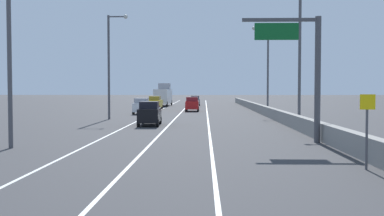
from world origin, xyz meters
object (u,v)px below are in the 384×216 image
object	(u,v)px
car_black_0	(150,114)
lamp_post_left_near	(13,33)
overhead_sign_gantry	(305,63)
lamp_post_right_second	(297,52)
car_gray_3	(195,101)
box_truck	(163,96)
lamp_post_right_third	(266,64)
lamp_post_left_mid	(111,60)
car_red_2	(192,104)
car_yellow_1	(155,103)
car_white_4	(142,106)
speed_advisory_sign	(367,126)

from	to	relation	value
car_black_0	lamp_post_left_near	bearing A→B (deg)	-109.55
lamp_post_left_near	overhead_sign_gantry	bearing A→B (deg)	10.72
overhead_sign_gantry	lamp_post_left_near	xyz separation A→B (m)	(-16.23, -3.07, 1.49)
lamp_post_right_second	lamp_post_left_near	distance (m)	22.35
lamp_post_left_near	car_gray_3	xyz separation A→B (m)	(8.45, 62.74, -5.28)
car_gray_3	box_truck	world-z (taller)	box_truck
car_black_0	car_gray_3	distance (m)	47.43
box_truck	lamp_post_right_third	bearing A→B (deg)	-60.46
lamp_post_left_mid	overhead_sign_gantry	bearing A→B (deg)	-52.29
lamp_post_right_second	car_red_2	size ratio (longest dim) A/B	2.64
lamp_post_right_third	car_yellow_1	world-z (taller)	lamp_post_right_third
lamp_post_left_mid	box_truck	world-z (taller)	lamp_post_left_mid
car_black_0	box_truck	distance (m)	44.57
lamp_post_left_mid	car_yellow_1	world-z (taller)	lamp_post_left_mid
lamp_post_left_near	car_black_0	xyz separation A→B (m)	(5.47, 15.40, -5.17)
car_white_4	box_truck	world-z (taller)	box_truck
lamp_post_right_second	car_white_4	xyz separation A→B (m)	(-15.45, 19.83, -5.22)
speed_advisory_sign	car_white_4	size ratio (longest dim) A/B	0.72
lamp_post_right_second	lamp_post_right_third	xyz separation A→B (m)	(0.09, 19.53, 0.00)
overhead_sign_gantry	lamp_post_right_third	bearing A→B (deg)	86.84
lamp_post_left_near	speed_advisory_sign	bearing A→B (deg)	-20.36
lamp_post_right_third	car_black_0	bearing A→B (deg)	-125.11
car_white_4	speed_advisory_sign	bearing A→B (deg)	-70.09
overhead_sign_gantry	speed_advisory_sign	xyz separation A→B (m)	(0.44, -9.26, -2.96)
lamp_post_left_near	car_white_4	size ratio (longest dim) A/B	2.63
lamp_post_right_third	car_gray_3	bearing A→B (deg)	107.63
car_yellow_1	car_red_2	xyz separation A→B (m)	(5.82, -5.38, -0.02)
lamp_post_right_second	lamp_post_left_mid	bearing A→B (deg)	150.22
box_truck	overhead_sign_gantry	bearing A→B (deg)	-76.59
speed_advisory_sign	car_black_0	distance (m)	24.34
car_black_0	car_red_2	distance (m)	25.41
car_black_0	overhead_sign_gantry	bearing A→B (deg)	-48.89
lamp_post_left_near	car_white_4	bearing A→B (deg)	85.98
lamp_post_right_second	lamp_post_left_mid	distance (m)	19.94
overhead_sign_gantry	car_white_4	xyz separation A→B (m)	(-13.88, 30.29, -3.73)
lamp_post_left_mid	car_black_0	xyz separation A→B (m)	(4.98, -8.03, -5.17)
car_white_4	lamp_post_left_near	bearing A→B (deg)	-94.02
lamp_post_left_near	car_yellow_1	world-z (taller)	lamp_post_left_near
car_black_0	car_red_2	world-z (taller)	car_black_0
lamp_post_right_third	box_truck	size ratio (longest dim) A/B	1.10
overhead_sign_gantry	lamp_post_right_second	world-z (taller)	lamp_post_right_second
lamp_post_left_mid	box_truck	distance (m)	36.76
box_truck	car_white_4	bearing A→B (deg)	-90.73
lamp_post_right_third	lamp_post_right_second	bearing A→B (deg)	-90.26
overhead_sign_gantry	lamp_post_left_near	distance (m)	16.59
speed_advisory_sign	car_black_0	size ratio (longest dim) A/B	0.66
car_gray_3	box_truck	size ratio (longest dim) A/B	0.41
speed_advisory_sign	lamp_post_left_mid	xyz separation A→B (m)	(-16.19, 29.63, 4.45)
speed_advisory_sign	lamp_post_right_third	world-z (taller)	lamp_post_right_third
lamp_post_right_second	car_white_4	size ratio (longest dim) A/B	2.63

